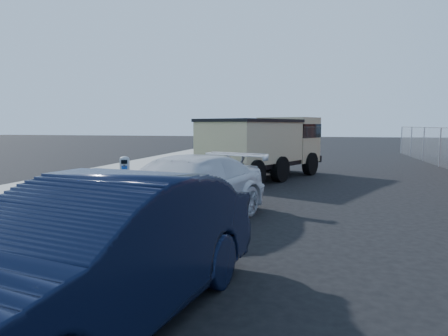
% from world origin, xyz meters
% --- Properties ---
extents(ground, '(120.00, 120.00, 0.00)m').
position_xyz_m(ground, '(0.00, 0.00, 0.00)').
color(ground, black).
rests_on(ground, ground).
extents(streetside, '(6.12, 50.00, 0.15)m').
position_xyz_m(streetside, '(-5.57, 2.00, 0.07)').
color(streetside, gray).
rests_on(streetside, ground).
extents(parking_meter, '(0.20, 0.16, 1.24)m').
position_xyz_m(parking_meter, '(-2.81, -0.74, 1.02)').
color(parking_meter, '#3F4247').
rests_on(parking_meter, ground).
extents(white_wagon, '(3.19, 4.88, 1.31)m').
position_xyz_m(white_wagon, '(-1.99, -0.01, 0.66)').
color(white_wagon, silver).
rests_on(white_wagon, ground).
extents(navy_sedan, '(2.22, 4.53, 1.43)m').
position_xyz_m(navy_sedan, '(-1.42, -4.01, 0.72)').
color(navy_sedan, black).
rests_on(navy_sedan, ground).
extents(dump_truck, '(4.13, 5.98, 2.21)m').
position_xyz_m(dump_truck, '(-1.32, 7.23, 1.24)').
color(dump_truck, black).
rests_on(dump_truck, ground).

